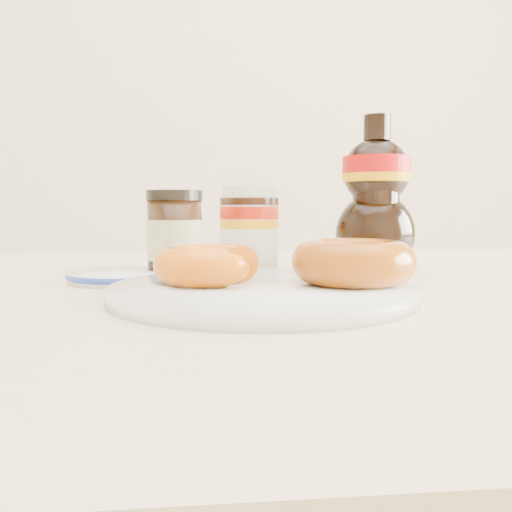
{
  "coord_description": "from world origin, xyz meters",
  "views": [
    {
      "loc": [
        -0.13,
        -0.5,
        0.83
      ],
      "look_at": [
        -0.07,
        0.05,
        0.79
      ],
      "focal_mm": 40.0,
      "sensor_mm": 36.0,
      "label": 1
    }
  ],
  "objects": [
    {
      "name": "donut_bitten",
      "position": [
        -0.12,
        0.01,
        0.78
      ],
      "size": [
        0.12,
        0.12,
        0.03
      ],
      "primitive_type": "torus",
      "rotation": [
        0.0,
        0.0,
        0.26
      ],
      "color": "orange",
      "rests_on": "plate"
    },
    {
      "name": "blue_rim_saucer",
      "position": [
        -0.22,
        0.14,
        0.76
      ],
      "size": [
        0.12,
        0.12,
        0.01
      ],
      "color": "white",
      "rests_on": "dining_table"
    },
    {
      "name": "donut_whole",
      "position": [
        0.01,
        -0.0,
        0.78
      ],
      "size": [
        0.14,
        0.14,
        0.04
      ],
      "primitive_type": "torus",
      "rotation": [
        0.0,
        0.0,
        -0.34
      ],
      "color": "#923709",
      "rests_on": "plate"
    },
    {
      "name": "plate",
      "position": [
        -0.07,
        -0.0,
        0.76
      ],
      "size": [
        0.27,
        0.27,
        0.01
      ],
      "color": "white",
      "rests_on": "dining_table"
    },
    {
      "name": "dark_jar",
      "position": [
        -0.16,
        0.15,
        0.8
      ],
      "size": [
        0.06,
        0.06,
        0.1
      ],
      "rotation": [
        0.0,
        0.0,
        0.19
      ],
      "color": "black",
      "rests_on": "dining_table"
    },
    {
      "name": "dining_table",
      "position": [
        0.0,
        0.1,
        0.67
      ],
      "size": [
        1.4,
        0.9,
        0.75
      ],
      "color": "beige",
      "rests_on": "ground"
    },
    {
      "name": "nutella_jar",
      "position": [
        -0.06,
        0.24,
        0.81
      ],
      "size": [
        0.08,
        0.08,
        0.11
      ],
      "rotation": [
        0.0,
        0.0,
        -0.36
      ],
      "color": "white",
      "rests_on": "dining_table"
    },
    {
      "name": "syrup_bottle",
      "position": [
        0.09,
        0.2,
        0.85
      ],
      "size": [
        0.12,
        0.12,
        0.2
      ],
      "primitive_type": null,
      "rotation": [
        0.0,
        0.0,
        -0.35
      ],
      "color": "black",
      "rests_on": "dining_table"
    }
  ]
}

